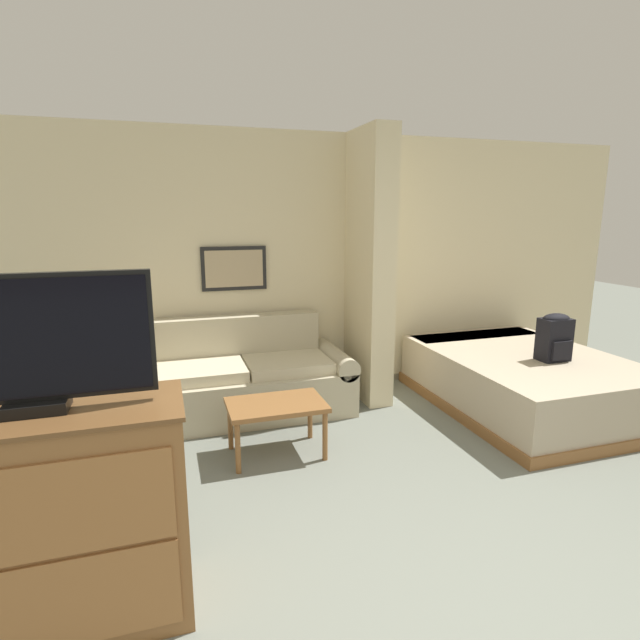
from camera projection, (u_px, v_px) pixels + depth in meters
name	position (u px, v px, depth m)	size (l,w,h in m)	color
wall_back	(292.00, 267.00, 5.04)	(7.71, 0.16, 2.60)	beige
wall_partition_pillar	(369.00, 268.00, 4.84)	(0.24, 0.73, 2.60)	beige
couch	(244.00, 380.00, 4.63)	(1.96, 0.84, 0.86)	#B7AD8E
coffee_table	(276.00, 409.00, 3.78)	(0.73, 0.48, 0.42)	brown
side_table	(114.00, 374.00, 4.29)	(0.41, 0.41, 0.58)	brown
table_lamp	(110.00, 332.00, 4.21)	(0.28, 0.28, 0.39)	tan
tv_dresser	(52.00, 522.00, 2.16)	(1.16, 0.50, 1.02)	brown
tv	(29.00, 344.00, 2.00)	(0.96, 0.16, 0.57)	black
bed	(522.00, 379.00, 4.77)	(1.58, 2.10, 0.52)	brown
backpack	(555.00, 336.00, 4.46)	(0.27, 0.21, 0.43)	black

